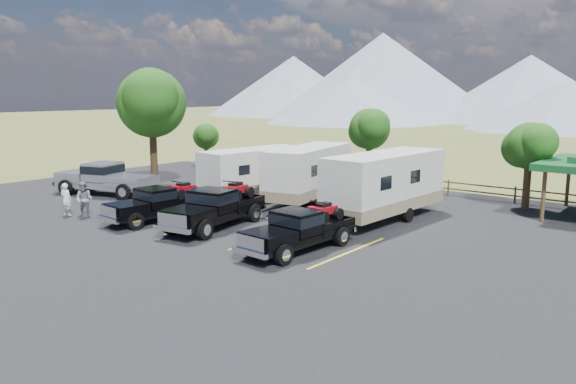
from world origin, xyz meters
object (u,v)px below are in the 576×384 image
Objects in this scene: trailer_right at (385,185)px; person_b at (84,200)px; rig_center at (216,207)px; rig_right at (300,229)px; trailer_center at (309,173)px; pickup_silver at (106,178)px; person_a at (66,199)px; rig_left at (159,203)px; trailer_left at (253,173)px; tree_big_nw at (151,103)px.

person_b is at bearing -140.81° from trailer_right.
rig_center is 0.66× the size of trailer_right.
trailer_center is at bearing 127.95° from rig_right.
rig_center is at bearing 64.20° from pickup_silver.
person_a is (-13.30, -2.40, -0.04)m from rig_right.
person_b is (-3.55, -1.91, 0.02)m from rig_left.
rig_right is 11.54m from trailer_left.
rig_left is 4.03m from person_b.
person_b is (4.56, -7.99, -4.65)m from tree_big_nw.
tree_big_nw is 1.23× the size of rig_center.
rig_right is 10.17m from trailer_center.
trailer_left is (7.83, 1.20, -4.00)m from tree_big_nw.
person_b is at bearing -104.57° from trailer_left.
rig_center is at bearing -56.69° from trailer_left.
trailer_left reaches higher than rig_right.
tree_big_nw is 11.16m from rig_left.
rig_right is 13.52m from person_a.
rig_center reaches higher than person_a.
trailer_right is 5.28× the size of person_b.
trailer_center is (3.25, 1.16, 0.12)m from trailer_left.
rig_left is 11.23m from trailer_right.
rig_center is at bearing 178.42° from person_a.
trailer_right is (-0.07, 7.01, 0.85)m from rig_right.
rig_left reaches higher than person_a.
rig_left is 8.99m from trailer_center.
rig_left is 0.88× the size of rig_center.
rig_right is 0.59× the size of trailer_right.
trailer_left is at bearing 96.88° from rig_left.
rig_center is at bearing -25.21° from tree_big_nw.
person_a is (-7.82, -3.05, -0.14)m from rig_center.
rig_right is at bearing 64.70° from pickup_silver.
person_a is at bearing -136.96° from trailer_center.
rig_right is (16.84, -5.99, -4.66)m from tree_big_nw.
trailer_right is at bearing 3.84° from trailer_left.
trailer_center is at bearing 169.42° from trailer_right.
person_b is (4.61, -4.31, -0.14)m from pickup_silver.
trailer_center is at bearing -147.96° from person_a.
trailer_right is at bearing 88.09° from pickup_silver.
trailer_center is 12.69m from pickup_silver.
trailer_left is at bearing -178.42° from trailer_right.
rig_left is at bearing -2.98° from person_b.
trailer_center is 5.44× the size of person_a.
trailer_center reaches higher than rig_left.
trailer_left is (-0.28, 7.28, 0.67)m from rig_left.
rig_center is 8.40m from person_a.
rig_center is 11.53m from pickup_silver.
person_a is at bearing -168.05° from rig_center.
trailer_left is 1.22× the size of pickup_silver.
tree_big_nw reaches higher than person_a.
tree_big_nw is 1.39× the size of rig_right.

